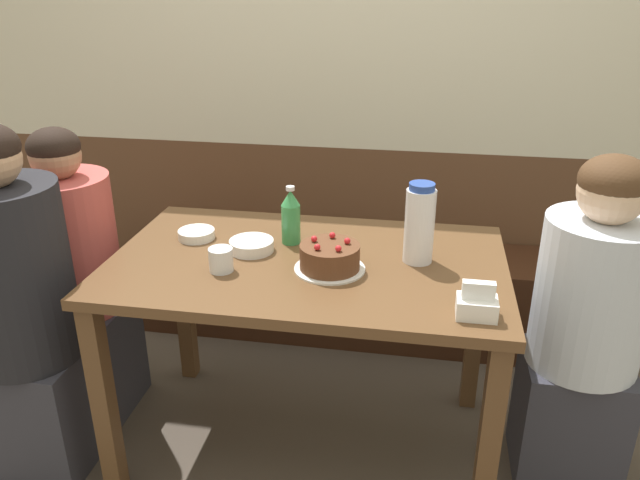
# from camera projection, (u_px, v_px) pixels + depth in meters

# --- Properties ---
(ground_plane) EXTENTS (12.00, 12.00, 0.00)m
(ground_plane) POSITION_uv_depth(u_px,v_px,m) (309.00, 443.00, 2.35)
(ground_plane) COLOR #4C4238
(back_wall) EXTENTS (4.80, 0.04, 2.50)m
(back_wall) POSITION_uv_depth(u_px,v_px,m) (351.00, 64.00, 2.80)
(back_wall) COLOR brown
(back_wall) RESTS_ON ground_plane
(bench_seat) EXTENTS (1.94, 0.38, 0.44)m
(bench_seat) POSITION_uv_depth(u_px,v_px,m) (341.00, 290.00, 3.01)
(bench_seat) COLOR #381E11
(bench_seat) RESTS_ON ground_plane
(dining_table) EXTENTS (1.29, 0.79, 0.76)m
(dining_table) POSITION_uv_depth(u_px,v_px,m) (307.00, 287.00, 2.09)
(dining_table) COLOR brown
(dining_table) RESTS_ON ground_plane
(birthday_cake) EXTENTS (0.23, 0.23, 0.10)m
(birthday_cake) POSITION_uv_depth(u_px,v_px,m) (330.00, 257.00, 1.96)
(birthday_cake) COLOR white
(birthday_cake) RESTS_ON dining_table
(water_pitcher) EXTENTS (0.10, 0.10, 0.27)m
(water_pitcher) POSITION_uv_depth(u_px,v_px,m) (420.00, 224.00, 1.98)
(water_pitcher) COLOR white
(water_pitcher) RESTS_ON dining_table
(soju_bottle) EXTENTS (0.07, 0.07, 0.21)m
(soju_bottle) POSITION_uv_depth(u_px,v_px,m) (291.00, 216.00, 2.13)
(soju_bottle) COLOR #388E4C
(soju_bottle) RESTS_ON dining_table
(napkin_holder) EXTENTS (0.11, 0.08, 0.11)m
(napkin_holder) POSITION_uv_depth(u_px,v_px,m) (477.00, 304.00, 1.69)
(napkin_holder) COLOR white
(napkin_holder) RESTS_ON dining_table
(bowl_soup_white) EXTENTS (0.15, 0.15, 0.04)m
(bowl_soup_white) POSITION_uv_depth(u_px,v_px,m) (252.00, 246.00, 2.10)
(bowl_soup_white) COLOR white
(bowl_soup_white) RESTS_ON dining_table
(bowl_rice_small) EXTENTS (0.13, 0.13, 0.03)m
(bowl_rice_small) POSITION_uv_depth(u_px,v_px,m) (196.00, 234.00, 2.20)
(bowl_rice_small) COLOR white
(bowl_rice_small) RESTS_ON dining_table
(glass_water_tall) EXTENTS (0.08, 0.08, 0.08)m
(glass_water_tall) POSITION_uv_depth(u_px,v_px,m) (221.00, 260.00, 1.95)
(glass_water_tall) COLOR silver
(glass_water_tall) RESTS_ON dining_table
(person_teal_shirt) EXTENTS (0.36, 0.36, 1.23)m
(person_teal_shirt) POSITION_uv_depth(u_px,v_px,m) (22.00, 314.00, 2.04)
(person_teal_shirt) COLOR #33333D
(person_teal_shirt) RESTS_ON ground_plane
(person_pale_blue_shirt) EXTENTS (0.35, 0.35, 1.15)m
(person_pale_blue_shirt) POSITION_uv_depth(u_px,v_px,m) (585.00, 332.00, 2.01)
(person_pale_blue_shirt) COLOR #33333D
(person_pale_blue_shirt) RESTS_ON ground_plane
(person_grey_tee) EXTENTS (0.34, 0.34, 1.15)m
(person_grey_tee) POSITION_uv_depth(u_px,v_px,m) (77.00, 284.00, 2.35)
(person_grey_tee) COLOR #33333D
(person_grey_tee) RESTS_ON ground_plane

